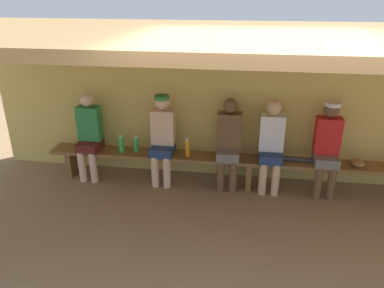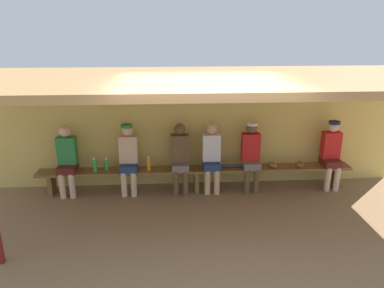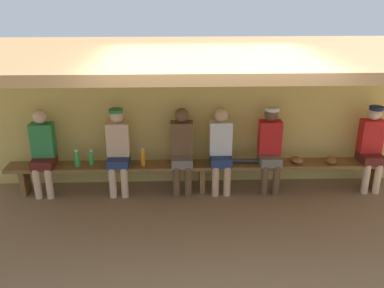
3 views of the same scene
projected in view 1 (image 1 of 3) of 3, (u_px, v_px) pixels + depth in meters
ground_plane at (246, 255)px, 4.15m from camera, size 24.00×24.00×0.00m
back_wall at (252, 107)px, 5.54m from camera, size 8.00×0.20×2.20m
dugout_roof at (260, 38)px, 3.90m from camera, size 8.00×2.80×0.12m
bench at (249, 163)px, 5.41m from camera, size 6.00×0.36×0.46m
player_middle at (163, 135)px, 5.44m from camera, size 0.34×0.42×1.34m
player_rightmost at (89, 133)px, 5.60m from camera, size 0.34×0.42×1.34m
player_in_red at (271, 143)px, 5.24m from camera, size 0.34×0.42×1.34m
player_in_white at (229, 140)px, 5.32m from camera, size 0.34×0.42×1.34m
player_shirtless_tan at (327, 145)px, 5.13m from camera, size 0.34×0.42×1.34m
water_bottle_orange at (136, 144)px, 5.59m from camera, size 0.07×0.07×0.23m
water_bottle_green at (187, 148)px, 5.42m from camera, size 0.07×0.07×0.28m
water_bottle_blue at (121, 144)px, 5.56m from camera, size 0.08×0.08×0.26m
baseball_glove_tan at (357, 163)px, 5.15m from camera, size 0.21×0.27×0.09m
baseball_bat at (301, 160)px, 5.27m from camera, size 0.82×0.13×0.07m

